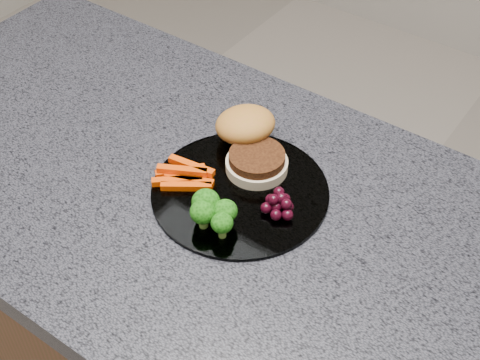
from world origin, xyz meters
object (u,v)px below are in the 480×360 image
(island_cabinet, at_px, (207,356))
(burger, at_px, (249,140))
(grape_bunch, at_px, (279,204))
(plate, at_px, (240,191))

(island_cabinet, xyz_separation_m, burger, (0.02, 0.11, 0.50))
(island_cabinet, bearing_deg, grape_bunch, 11.66)
(island_cabinet, height_order, burger, burger)
(island_cabinet, relative_size, grape_bunch, 23.17)
(island_cabinet, xyz_separation_m, grape_bunch, (0.13, 0.03, 0.49))
(grape_bunch, bearing_deg, burger, 143.26)
(grape_bunch, bearing_deg, island_cabinet, -168.34)
(plate, distance_m, burger, 0.09)
(grape_bunch, bearing_deg, plate, 178.91)
(island_cabinet, height_order, grape_bunch, grape_bunch)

